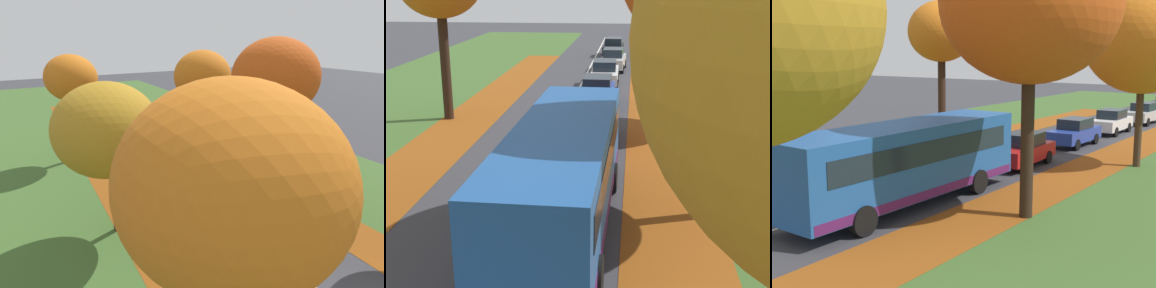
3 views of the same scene
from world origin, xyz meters
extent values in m
cube|color=#3D6028|center=(-9.20, 20.00, 0.00)|extent=(12.00, 90.00, 0.01)
cube|color=#8C4714|center=(-4.60, 14.00, 0.01)|extent=(2.80, 60.00, 0.00)
cube|color=#8C4714|center=(4.60, 14.00, 0.01)|extent=(2.80, 60.00, 0.00)
cube|color=silver|center=(0.00, 20.00, 0.00)|extent=(0.12, 80.00, 0.01)
cylinder|color=#422D1E|center=(-5.93, 9.88, 1.83)|extent=(0.33, 0.33, 3.67)
cylinder|color=black|center=(-5.65, 21.40, 2.58)|extent=(0.46, 0.46, 5.17)
ellipsoid|color=orange|center=(-5.65, 21.40, 6.67)|extent=(4.01, 4.01, 3.61)
cylinder|color=black|center=(5.82, 11.23, 2.46)|extent=(0.44, 0.44, 4.92)
ellipsoid|color=#C64C14|center=(5.82, 11.23, 7.11)|extent=(5.85, 5.85, 5.27)
cylinder|color=#422D1E|center=(6.33, 21.36, 1.97)|extent=(0.36, 0.36, 3.95)
ellipsoid|color=orange|center=(6.33, 21.36, 6.05)|extent=(5.60, 5.60, 5.04)
cube|color=#1E5199|center=(1.59, 9.95, 1.73)|extent=(2.67, 10.44, 2.50)
cube|color=#19232D|center=(1.50, 4.81, 2.08)|extent=(2.30, 0.14, 1.30)
cube|color=#19232D|center=(1.59, 9.95, 2.13)|extent=(2.69, 9.19, 0.80)
cube|color=#4C1951|center=(1.59, 9.95, 0.66)|extent=(2.69, 10.23, 0.32)
cylinder|color=black|center=(2.72, 6.71, 0.48)|extent=(0.32, 0.96, 0.96)
cylinder|color=black|center=(0.35, 6.75, 0.48)|extent=(0.32, 0.96, 0.96)
cylinder|color=black|center=(2.82, 12.79, 0.48)|extent=(0.32, 0.96, 0.96)
cylinder|color=black|center=(0.45, 12.83, 0.48)|extent=(0.32, 0.96, 0.96)
cube|color=#B21919|center=(1.76, 18.17, 0.67)|extent=(1.89, 4.27, 0.70)
cube|color=#19232D|center=(1.75, 18.32, 1.32)|extent=(1.54, 2.08, 0.60)
cylinder|color=black|center=(2.60, 16.91, 0.32)|extent=(0.25, 0.65, 0.64)
cylinder|color=black|center=(1.04, 16.83, 0.32)|extent=(0.25, 0.65, 0.64)
cylinder|color=black|center=(2.48, 19.51, 0.32)|extent=(0.25, 0.65, 0.64)
cylinder|color=black|center=(0.92, 19.44, 0.32)|extent=(0.25, 0.65, 0.64)
cube|color=#233D9E|center=(1.49, 24.86, 0.67)|extent=(1.76, 4.23, 0.70)
cube|color=#19232D|center=(1.49, 25.01, 1.32)|extent=(1.48, 2.04, 0.60)
cylinder|color=black|center=(2.25, 23.54, 0.32)|extent=(0.23, 0.64, 0.64)
cylinder|color=black|center=(0.69, 23.57, 0.32)|extent=(0.23, 0.64, 0.64)
cylinder|color=black|center=(2.29, 26.15, 0.32)|extent=(0.23, 0.64, 0.64)
cylinder|color=black|center=(0.73, 26.17, 0.32)|extent=(0.23, 0.64, 0.64)
cube|color=silver|center=(1.55, 30.75, 0.67)|extent=(1.75, 4.22, 0.70)
cube|color=#19232D|center=(1.55, 30.90, 1.32)|extent=(1.47, 2.03, 0.60)
cylinder|color=black|center=(2.34, 29.45, 0.32)|extent=(0.23, 0.64, 0.64)
cylinder|color=black|center=(0.78, 29.44, 0.32)|extent=(0.23, 0.64, 0.64)
cylinder|color=black|center=(2.31, 32.06, 0.32)|extent=(0.23, 0.64, 0.64)
cylinder|color=black|center=(0.75, 32.04, 0.32)|extent=(0.23, 0.64, 0.64)
cube|color=#B7BABF|center=(1.84, 36.82, 0.67)|extent=(1.87, 4.27, 0.70)
cube|color=#19232D|center=(1.85, 36.97, 1.32)|extent=(1.53, 2.07, 0.60)
cylinder|color=black|center=(2.57, 35.49, 0.32)|extent=(0.25, 0.65, 0.64)
cylinder|color=black|center=(1.01, 35.55, 0.32)|extent=(0.25, 0.65, 0.64)
cylinder|color=black|center=(1.12, 38.16, 0.32)|extent=(0.25, 0.65, 0.64)
cylinder|color=black|center=(0.75, 43.10, 0.32)|extent=(0.23, 0.64, 0.64)
camera|label=1|loc=(-9.10, -3.84, 9.69)|focal=28.00mm
camera|label=2|loc=(3.40, -3.54, 6.70)|focal=50.00mm
camera|label=3|loc=(14.23, -4.17, 5.60)|focal=50.00mm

